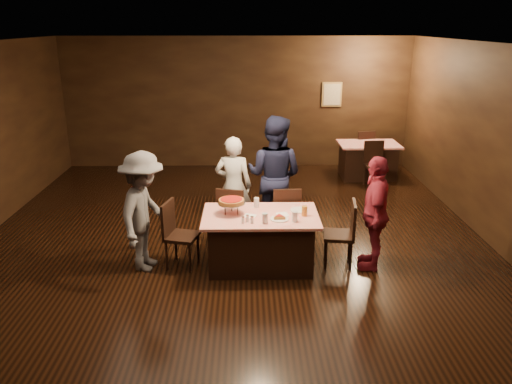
# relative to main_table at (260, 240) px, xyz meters

# --- Properties ---
(room) EXTENTS (10.00, 10.04, 3.02)m
(room) POSITION_rel_main_table_xyz_m (-0.41, 0.24, 1.75)
(room) COLOR black
(room) RESTS_ON ground
(main_table) EXTENTS (1.60, 1.00, 0.77)m
(main_table) POSITION_rel_main_table_xyz_m (0.00, 0.00, 0.00)
(main_table) COLOR red
(main_table) RESTS_ON ground
(back_table) EXTENTS (1.30, 0.90, 0.77)m
(back_table) POSITION_rel_main_table_xyz_m (2.49, 4.22, 0.00)
(back_table) COLOR #A50B0B
(back_table) RESTS_ON ground
(chair_far_left) EXTENTS (0.50, 0.50, 0.95)m
(chair_far_left) POSITION_rel_main_table_xyz_m (-0.40, 0.75, 0.09)
(chair_far_left) COLOR black
(chair_far_left) RESTS_ON ground
(chair_far_right) EXTENTS (0.45, 0.45, 0.95)m
(chair_far_right) POSITION_rel_main_table_xyz_m (0.40, 0.75, 0.09)
(chair_far_right) COLOR black
(chair_far_right) RESTS_ON ground
(chair_end_left) EXTENTS (0.51, 0.51, 0.95)m
(chair_end_left) POSITION_rel_main_table_xyz_m (-1.10, 0.00, 0.09)
(chair_end_left) COLOR black
(chair_end_left) RESTS_ON ground
(chair_end_right) EXTENTS (0.47, 0.47, 0.95)m
(chair_end_right) POSITION_rel_main_table_xyz_m (1.10, 0.00, 0.09)
(chair_end_right) COLOR black
(chair_end_right) RESTS_ON ground
(chair_back_near) EXTENTS (0.45, 0.45, 0.95)m
(chair_back_near) POSITION_rel_main_table_xyz_m (2.49, 3.52, 0.09)
(chair_back_near) COLOR black
(chair_back_near) RESTS_ON ground
(chair_back_far) EXTENTS (0.50, 0.50, 0.95)m
(chair_back_far) POSITION_rel_main_table_xyz_m (2.49, 4.82, 0.09)
(chair_back_far) COLOR black
(chair_back_far) RESTS_ON ground
(diner_white_jacket) EXTENTS (0.63, 0.45, 1.61)m
(diner_white_jacket) POSITION_rel_main_table_xyz_m (-0.40, 1.17, 0.42)
(diner_white_jacket) COLOR silver
(diner_white_jacket) RESTS_ON ground
(diner_navy_hoodie) EXTENTS (1.16, 1.05, 1.93)m
(diner_navy_hoodie) POSITION_rel_main_table_xyz_m (0.25, 1.21, 0.58)
(diner_navy_hoodie) COLOR black
(diner_navy_hoodie) RESTS_ON ground
(diner_grey_knit) EXTENTS (0.82, 1.19, 1.68)m
(diner_grey_knit) POSITION_rel_main_table_xyz_m (-1.59, -0.04, 0.45)
(diner_grey_knit) COLOR #5B5B60
(diner_grey_knit) RESTS_ON ground
(diner_red_shirt) EXTENTS (0.60, 1.01, 1.61)m
(diner_red_shirt) POSITION_rel_main_table_xyz_m (1.57, -0.06, 0.42)
(diner_red_shirt) COLOR #A3263D
(diner_red_shirt) RESTS_ON ground
(pizza_stand) EXTENTS (0.38, 0.38, 0.22)m
(pizza_stand) POSITION_rel_main_table_xyz_m (-0.40, 0.05, 0.57)
(pizza_stand) COLOR black
(pizza_stand) RESTS_ON main_table
(plate_with_slice) EXTENTS (0.25, 0.25, 0.06)m
(plate_with_slice) POSITION_rel_main_table_xyz_m (0.25, -0.18, 0.41)
(plate_with_slice) COLOR white
(plate_with_slice) RESTS_ON main_table
(plate_empty) EXTENTS (0.25, 0.25, 0.01)m
(plate_empty) POSITION_rel_main_table_xyz_m (0.55, 0.15, 0.39)
(plate_empty) COLOR white
(plate_empty) RESTS_ON main_table
(glass_front_left) EXTENTS (0.08, 0.08, 0.14)m
(glass_front_left) POSITION_rel_main_table_xyz_m (0.05, -0.30, 0.46)
(glass_front_left) COLOR silver
(glass_front_left) RESTS_ON main_table
(glass_front_right) EXTENTS (0.08, 0.08, 0.14)m
(glass_front_right) POSITION_rel_main_table_xyz_m (0.45, -0.25, 0.46)
(glass_front_right) COLOR silver
(glass_front_right) RESTS_ON main_table
(glass_amber) EXTENTS (0.08, 0.08, 0.14)m
(glass_amber) POSITION_rel_main_table_xyz_m (0.60, -0.05, 0.46)
(glass_amber) COLOR #BF7F26
(glass_amber) RESTS_ON main_table
(glass_back) EXTENTS (0.08, 0.08, 0.14)m
(glass_back) POSITION_rel_main_table_xyz_m (-0.05, 0.30, 0.46)
(glass_back) COLOR silver
(glass_back) RESTS_ON main_table
(condiments) EXTENTS (0.17, 0.10, 0.09)m
(condiments) POSITION_rel_main_table_xyz_m (-0.18, -0.28, 0.43)
(condiments) COLOR silver
(condiments) RESTS_ON main_table
(napkin_center) EXTENTS (0.19, 0.19, 0.01)m
(napkin_center) POSITION_rel_main_table_xyz_m (0.30, 0.00, 0.39)
(napkin_center) COLOR white
(napkin_center) RESTS_ON main_table
(napkin_left) EXTENTS (0.21, 0.21, 0.01)m
(napkin_left) POSITION_rel_main_table_xyz_m (-0.15, -0.05, 0.39)
(napkin_left) COLOR white
(napkin_left) RESTS_ON main_table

